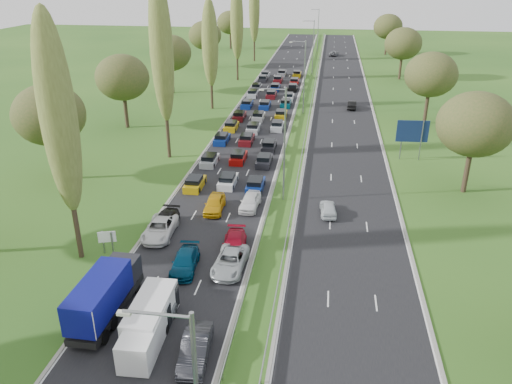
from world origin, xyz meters
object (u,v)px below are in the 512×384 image
at_px(info_sign, 107,239).
at_px(direction_sign, 412,133).
at_px(near_car_3, 164,222).
at_px(blue_lorry, 106,294).
at_px(white_van_front, 146,333).
at_px(white_van_rear, 152,313).
at_px(near_car_2, 160,228).

height_order(info_sign, direction_sign, direction_sign).
height_order(near_car_3, blue_lorry, blue_lorry).
bearing_deg(blue_lorry, info_sign, 114.22).
relative_size(white_van_front, white_van_rear, 0.91).
bearing_deg(white_van_rear, blue_lorry, 166.93).
distance_m(blue_lorry, white_van_rear, 3.75).
xyz_separation_m(blue_lorry, white_van_front, (3.82, -2.73, -0.75)).
bearing_deg(direction_sign, near_car_2, -136.52).
distance_m(info_sign, direction_sign, 40.00).
relative_size(near_car_2, white_van_rear, 0.95).
height_order(near_car_2, info_sign, info_sign).
bearing_deg(info_sign, direction_sign, 43.85).
bearing_deg(near_car_3, near_car_2, -88.51).
bearing_deg(info_sign, white_van_rear, -51.37).
bearing_deg(direction_sign, info_sign, -136.15).
height_order(near_car_3, info_sign, info_sign).
relative_size(blue_lorry, white_van_rear, 1.43).
distance_m(near_car_3, white_van_rear, 14.20).
bearing_deg(info_sign, blue_lorry, -66.81).
xyz_separation_m(near_car_2, direction_sign, (25.37, 24.06, 2.80)).
height_order(blue_lorry, white_van_rear, blue_lorry).
distance_m(near_car_3, direction_sign, 34.22).
height_order(near_car_3, white_van_rear, white_van_rear).
distance_m(blue_lorry, white_van_front, 4.75).
xyz_separation_m(white_van_rear, info_sign, (-7.05, 8.83, 0.20)).
relative_size(blue_lorry, info_sign, 3.89).
bearing_deg(white_van_front, near_car_2, 102.90).
xyz_separation_m(white_van_front, direction_sign, (21.54, 38.44, 2.50)).
bearing_deg(near_car_2, direction_sign, 40.80).
distance_m(white_van_front, direction_sign, 44.13).
bearing_deg(blue_lorry, white_van_rear, -11.24).
bearing_deg(white_van_rear, white_van_front, -84.61).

